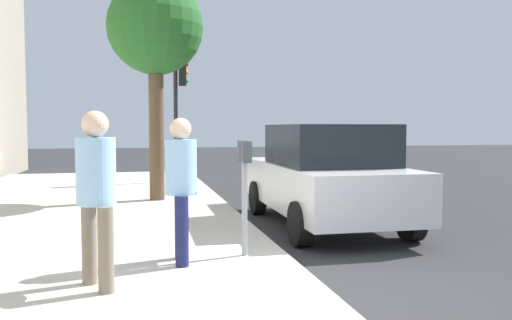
# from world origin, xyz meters

# --- Properties ---
(ground_plane) EXTENTS (80.00, 80.00, 0.00)m
(ground_plane) POSITION_xyz_m (0.00, 0.00, 0.00)
(ground_plane) COLOR #2B2B2D
(ground_plane) RESTS_ON ground
(sidewalk_slab) EXTENTS (28.00, 6.00, 0.15)m
(sidewalk_slab) POSITION_xyz_m (0.00, 3.00, 0.07)
(sidewalk_slab) COLOR #B7B2A8
(sidewalk_slab) RESTS_ON ground_plane
(parking_meter) EXTENTS (0.36, 0.12, 1.41)m
(parking_meter) POSITION_xyz_m (1.36, 0.54, 1.17)
(parking_meter) COLOR gray
(parking_meter) RESTS_ON sidewalk_slab
(pedestrian_at_meter) EXTENTS (0.52, 0.37, 1.68)m
(pedestrian_at_meter) POSITION_xyz_m (1.19, 1.32, 1.13)
(pedestrian_at_meter) COLOR #191E4C
(pedestrian_at_meter) RESTS_ON sidewalk_slab
(pedestrian_bystander) EXTENTS (0.48, 0.38, 1.73)m
(pedestrian_bystander) POSITION_xyz_m (0.39, 2.21, 1.17)
(pedestrian_bystander) COLOR #726656
(pedestrian_bystander) RESTS_ON sidewalk_slab
(parked_sedan_near) EXTENTS (4.41, 1.99, 1.77)m
(parked_sedan_near) POSITION_xyz_m (3.65, -1.35, 0.89)
(parked_sedan_near) COLOR silver
(parked_sedan_near) RESTS_ON ground_plane
(street_tree) EXTENTS (2.05, 2.05, 4.74)m
(street_tree) POSITION_xyz_m (6.65, 1.41, 3.79)
(street_tree) COLOR brown
(street_tree) RESTS_ON sidewalk_slab
(traffic_signal) EXTENTS (0.24, 0.44, 3.60)m
(traffic_signal) POSITION_xyz_m (10.41, 0.63, 2.58)
(traffic_signal) COLOR black
(traffic_signal) RESTS_ON sidewalk_slab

